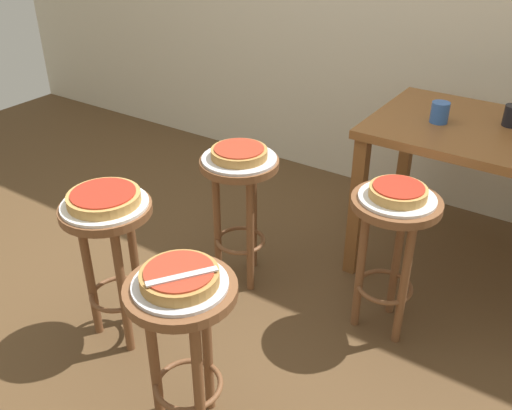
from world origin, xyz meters
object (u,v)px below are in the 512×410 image
at_px(pizza_middle, 104,198).
at_px(pizza_leftside, 239,153).
at_px(pizza_server_knife, 182,276).
at_px(pizza_rear, 398,192).
at_px(serving_plate_foreground, 180,284).
at_px(serving_plate_leftside, 239,159).
at_px(pizza_foreground, 179,277).
at_px(stool_middle, 111,243).
at_px(stool_foreground, 184,328).
at_px(stool_leftside, 240,194).
at_px(stool_rear, 392,236).
at_px(serving_plate_rear, 397,198).
at_px(serving_plate_middle, 105,204).
at_px(cup_near_edge, 440,112).
at_px(condiment_shaker, 510,119).
at_px(dining_table, 489,154).

height_order(pizza_middle, pizza_leftside, same).
bearing_deg(pizza_server_knife, pizza_rear, 15.41).
xyz_separation_m(serving_plate_foreground, pizza_server_knife, (0.03, -0.02, 0.06)).
xyz_separation_m(pizza_middle, serving_plate_leftside, (0.19, 0.62, -0.03)).
xyz_separation_m(pizza_foreground, pizza_middle, (-0.56, 0.22, 0.00)).
bearing_deg(stool_middle, pizza_middle, 180.00).
bearing_deg(pizza_rear, pizza_leftside, -175.89).
height_order(stool_foreground, stool_middle, same).
bearing_deg(stool_leftside, stool_rear, 4.11).
bearing_deg(stool_rear, stool_foreground, -111.35).
bearing_deg(stool_leftside, serving_plate_leftside, 0.00).
bearing_deg(stool_leftside, pizza_middle, -107.00).
height_order(stool_rear, serving_plate_rear, serving_plate_rear).
distance_m(serving_plate_middle, stool_leftside, 0.67).
bearing_deg(pizza_server_knife, serving_plate_rear, 15.41).
relative_size(pizza_foreground, serving_plate_middle, 0.73).
bearing_deg(serving_plate_rear, stool_foreground, -111.35).
height_order(serving_plate_middle, stool_leftside, serving_plate_middle).
xyz_separation_m(stool_foreground, cup_near_edge, (0.30, 1.45, 0.35)).
distance_m(serving_plate_middle, serving_plate_leftside, 0.65).
xyz_separation_m(serving_plate_rear, condiment_shaker, (0.23, 0.68, 0.16)).
bearing_deg(pizza_middle, serving_plate_foreground, -21.03).
bearing_deg(serving_plate_rear, stool_rear, 0.00).
relative_size(pizza_rear, pizza_server_knife, 1.03).
bearing_deg(dining_table, serving_plate_foreground, -109.81).
bearing_deg(serving_plate_middle, cup_near_edge, 54.90).
xyz_separation_m(stool_foreground, pizza_foreground, (0.00, -0.00, 0.21)).
relative_size(dining_table, cup_near_edge, 11.26).
height_order(dining_table, cup_near_edge, cup_near_edge).
bearing_deg(stool_middle, serving_plate_leftside, 73.00).
xyz_separation_m(cup_near_edge, condiment_shaker, (0.28, 0.12, -0.01)).
height_order(serving_plate_rear, pizza_server_knife, pizza_server_knife).
bearing_deg(serving_plate_foreground, cup_near_edge, 78.17).
distance_m(stool_rear, condiment_shaker, 0.80).
xyz_separation_m(stool_rear, pizza_rear, (0.00, 0.00, 0.21)).
relative_size(serving_plate_middle, pizza_rear, 1.48).
bearing_deg(pizza_server_knife, serving_plate_foreground, 90.98).
xyz_separation_m(pizza_middle, pizza_leftside, (0.19, 0.62, -0.00)).
relative_size(dining_table, pizza_server_knife, 4.81).
height_order(serving_plate_rear, dining_table, dining_table).
bearing_deg(pizza_leftside, serving_plate_foreground, -65.99).
distance_m(pizza_foreground, pizza_rear, 0.95).
xyz_separation_m(serving_plate_middle, pizza_leftside, (0.19, 0.62, 0.03)).
distance_m(stool_rear, serving_plate_rear, 0.18).
height_order(serving_plate_middle, serving_plate_rear, same).
relative_size(pizza_foreground, pizza_server_knife, 1.12).
height_order(serving_plate_middle, pizza_leftside, pizza_leftside).
height_order(stool_foreground, pizza_leftside, pizza_leftside).
relative_size(stool_leftside, stool_rear, 1.00).
distance_m(pizza_middle, pizza_leftside, 0.65).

